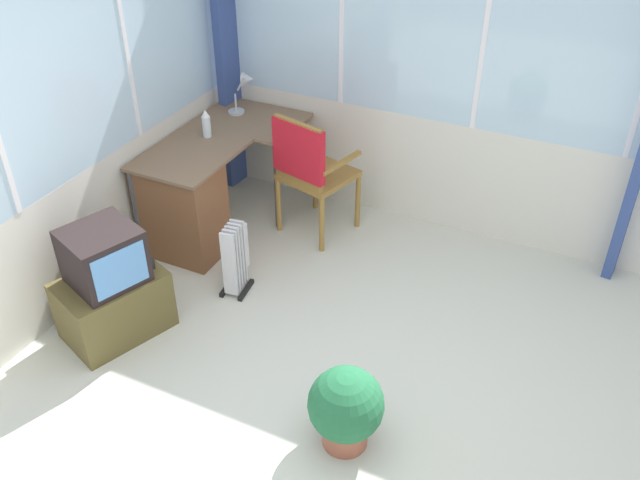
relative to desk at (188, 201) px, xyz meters
The scene contains 11 objects.
ground 2.16m from the desk, 123.09° to the right, with size 5.55×5.20×0.06m, color beige.
east_window_panel 2.29m from the desk, 56.96° to the right, with size 0.07×4.20×2.63m.
curtain_corner 1.35m from the desk, 12.71° to the left, with size 0.23×0.07×2.53m, color #364B88.
desk is the anchor object (origin of this frame).
desk_lamp 1.07m from the desk, ahead, with size 0.22×0.19×0.32m.
tv_remote 1.02m from the desk, 31.52° to the right, with size 0.04×0.15×0.02m, color black.
spray_bottle 0.59m from the desk, ahead, with size 0.06×0.06×0.22m.
wooden_armchair 0.92m from the desk, 53.90° to the right, with size 0.59×0.59×1.00m.
tv_on_stand 1.00m from the desk, behind, with size 0.75×0.64×0.78m.
space_heater 0.65m from the desk, 116.12° to the right, with size 0.28×0.20×0.53m.
potted_plant 2.16m from the desk, 123.30° to the right, with size 0.41×0.41×0.50m.
Camera 1 is at (-2.31, -0.98, 3.07)m, focal length 38.56 mm.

